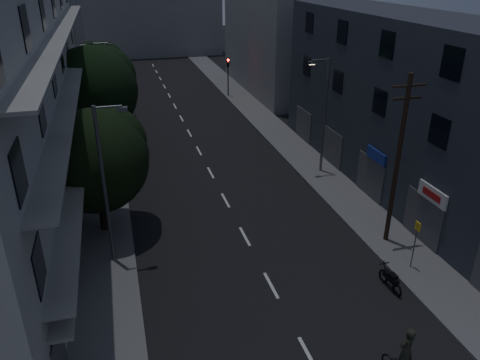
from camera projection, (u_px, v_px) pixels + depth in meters
name	position (u px, v px, depth m)	size (l,w,h in m)	color
ground	(198.00, 149.00, 38.14)	(160.00, 160.00, 0.00)	black
sidewalk_left	(103.00, 157.00, 36.30)	(3.00, 90.00, 0.15)	#565659
sidewalk_right	(284.00, 139.00, 39.92)	(3.00, 90.00, 0.15)	#565659
lane_markings	(185.00, 125.00, 43.60)	(0.15, 60.50, 0.01)	beige
building_left	(6.00, 96.00, 26.19)	(7.00, 36.00, 14.00)	#A1A19C
building_right	(417.00, 109.00, 29.10)	(6.19, 28.00, 11.00)	#282B36
building_far_left	(50.00, 20.00, 51.98)	(6.00, 20.00, 16.00)	slate
building_far_right	(272.00, 33.00, 53.15)	(6.00, 20.00, 13.00)	slate
building_far_end	(145.00, 23.00, 75.37)	(24.00, 8.00, 10.00)	slate
tree_near	(96.00, 157.00, 24.66)	(5.61, 5.61, 6.92)	black
tree_mid	(93.00, 88.00, 34.96)	(6.68, 6.68, 8.22)	black
tree_far	(96.00, 71.00, 43.31)	(5.82, 5.82, 7.20)	black
traffic_signal_far_right	(228.00, 69.00, 51.54)	(0.28, 0.37, 4.10)	black
traffic_signal_far_left	(105.00, 77.00, 48.02)	(0.28, 0.37, 4.10)	black
street_lamp_left_near	(106.00, 180.00, 21.76)	(1.51, 0.25, 8.00)	#53565B
street_lamp_right	(323.00, 111.00, 31.91)	(1.51, 0.25, 8.00)	#585B60
street_lamp_left_far	(99.00, 87.00, 37.92)	(1.51, 0.25, 8.00)	#5C5D64
utility_pole	(398.00, 159.00, 23.38)	(1.80, 0.24, 9.00)	black
bus_stop_sign	(416.00, 237.00, 22.33)	(0.06, 0.35, 2.52)	#595B60
motorcycle	(390.00, 280.00, 21.62)	(0.51, 1.76, 1.13)	black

